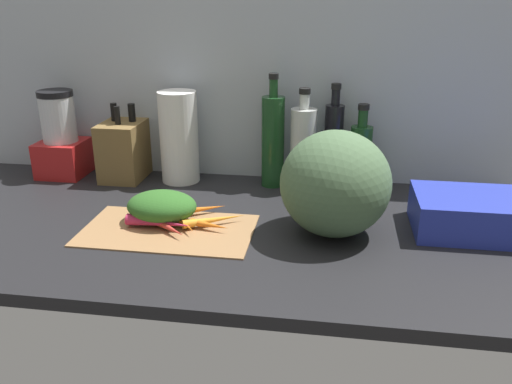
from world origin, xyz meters
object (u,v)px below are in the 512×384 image
object	(u,v)px
bottle_0	(273,140)
paper_towel_roll	(179,137)
carrot_5	(210,225)
carrot_6	(169,228)
carrot_1	(214,220)
blender_appliance	(61,140)
knife_block	(124,150)
carrot_2	(201,209)
bottle_3	(360,155)
carrot_0	(167,212)
carrot_4	(159,223)
bottle_1	(303,148)
bottle_2	(333,143)
cutting_board	(168,230)
winter_squash	(335,184)
carrot_3	(181,220)
dish_rack	(473,214)

from	to	relation	value
bottle_0	paper_towel_roll	bearing A→B (deg)	-179.39
carrot_5	carrot_6	size ratio (longest dim) A/B	0.86
carrot_1	blender_appliance	bearing A→B (deg)	150.41
knife_block	paper_towel_roll	bearing A→B (deg)	1.08
carrot_2	bottle_3	world-z (taller)	bottle_3
paper_towel_roll	bottle_0	world-z (taller)	bottle_0
carrot_0	carrot_1	distance (cm)	12.83
carrot_1	carrot_4	size ratio (longest dim) A/B	0.95
bottle_1	bottle_3	bearing A→B (deg)	8.41
blender_appliance	bottle_2	size ratio (longest dim) A/B	0.88
carrot_2	carrot_5	size ratio (longest dim) A/B	1.32
blender_appliance	bottle_1	distance (cm)	76.52
carrot_2	carrot_5	world-z (taller)	carrot_2
knife_block	bottle_3	distance (cm)	72.78
cutting_board	carrot_1	bearing A→B (deg)	21.08
carrot_5	blender_appliance	world-z (taller)	blender_appliance
carrot_0	cutting_board	bearing A→B (deg)	-71.30
bottle_1	cutting_board	bearing A→B (deg)	-130.72
blender_appliance	bottle_0	size ratio (longest dim) A/B	0.81
carrot_0	blender_appliance	world-z (taller)	blender_appliance
bottle_2	carrot_1	bearing A→B (deg)	-128.86
cutting_board	carrot_6	distance (cm)	2.70
bottle_1	carrot_0	bearing A→B (deg)	-137.51
winter_squash	bottle_0	xyz separation A→B (cm)	(-18.80, 31.71, 1.31)
bottle_1	bottle_2	distance (cm)	9.64
bottle_1	bottle_3	xyz separation A→B (cm)	(16.80, 2.48, -2.27)
bottle_0	bottle_2	size ratio (longest dim) A/B	1.09
knife_block	blender_appliance	xyz separation A→B (cm)	(-20.56, 0.01, 2.53)
carrot_1	carrot_3	distance (cm)	8.30
carrot_3	winter_squash	bearing A→B (deg)	4.38
carrot_4	carrot_5	size ratio (longest dim) A/B	1.69
carrot_5	knife_block	distance (cm)	50.69
carrot_3	bottle_0	size ratio (longest dim) A/B	0.45
cutting_board	carrot_0	size ratio (longest dim) A/B	2.52
carrot_4	dish_rack	xyz separation A→B (cm)	(76.27, 11.57, 2.34)
bottle_0	carrot_4	bearing A→B (deg)	-122.38
carrot_2	carrot_6	xyz separation A→B (cm)	(-4.98, -12.59, 0.02)
carrot_3	paper_towel_roll	xyz separation A→B (cm)	(-9.92, 34.29, 11.88)
carrot_5	carrot_3	bearing A→B (deg)	170.53
paper_towel_roll	cutting_board	bearing A→B (deg)	-78.81
carrot_2	bottle_2	bearing A→B (deg)	41.01
knife_block	paper_towel_roll	xyz separation A→B (cm)	(18.06, 0.34, 4.79)
carrot_6	bottle_1	world-z (taller)	bottle_1
bottle_0	bottle_1	size ratio (longest dim) A/B	1.12
cutting_board	dish_rack	world-z (taller)	dish_rack
bottle_1	carrot_3	bearing A→B (deg)	-130.09
carrot_1	cutting_board	bearing A→B (deg)	-158.92
carrot_4	carrot_5	xyz separation A→B (cm)	(12.49, 1.44, -0.46)
carrot_0	dish_rack	bearing A→B (deg)	4.10
blender_appliance	bottle_0	distance (cm)	67.48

